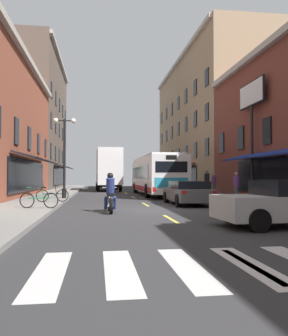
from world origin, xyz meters
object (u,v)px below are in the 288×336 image
object	(u,v)px
street_lamp_twin	(64,154)
pedestrian_far	(214,183)
transit_bus	(155,175)
pedestrian_rear	(207,182)
pedestrian_mid	(236,186)
box_truck	(108,170)
bicycle_mid	(39,200)
bicycle_near	(53,195)
billboard_sign	(252,107)
sedan_near	(188,192)
motorcycle_rider	(110,195)

from	to	relation	value
street_lamp_twin	pedestrian_far	bearing A→B (deg)	18.84
transit_bus	pedestrian_far	size ratio (longest dim) A/B	7.57
pedestrian_far	pedestrian_rear	size ratio (longest dim) A/B	0.90
pedestrian_mid	pedestrian_far	world-z (taller)	pedestrian_far
box_truck	pedestrian_mid	distance (m)	18.92
transit_bus	bicycle_mid	world-z (taller)	transit_bus
box_truck	bicycle_mid	xyz separation A→B (m)	(-3.63, -21.32, -1.70)
pedestrian_far	street_lamp_twin	world-z (taller)	street_lamp_twin
box_truck	pedestrian_rear	bearing A→B (deg)	-60.94
transit_bus	bicycle_near	xyz separation A→B (m)	(-7.03, -8.50, -1.11)
bicycle_near	pedestrian_far	size ratio (longest dim) A/B	1.02
pedestrian_far	street_lamp_twin	bearing A→B (deg)	39.83
pedestrian_mid	pedestrian_rear	world-z (taller)	pedestrian_rear
billboard_sign	bicycle_near	bearing A→B (deg)	-172.90
sedan_near	bicycle_near	world-z (taller)	sedan_near
billboard_sign	bicycle_mid	size ratio (longest dim) A/B	4.35
transit_bus	box_truck	size ratio (longest dim) A/B	1.52
bicycle_near	pedestrian_rear	xyz separation A→B (m)	(10.30, 5.32, 0.59)
sedan_near	pedestrian_mid	distance (m)	3.28
billboard_sign	bicycle_mid	bearing A→B (deg)	-156.18
box_truck	pedestrian_rear	world-z (taller)	box_truck
box_truck	pedestrian_mid	xyz separation A→B (m)	(6.74, -17.63, -1.24)
billboard_sign	street_lamp_twin	bearing A→B (deg)	171.53
transit_bus	motorcycle_rider	bearing A→B (deg)	-107.36
bicycle_near	bicycle_mid	world-z (taller)	same
billboard_sign	bicycle_near	size ratio (longest dim) A/B	4.36
bicycle_mid	pedestrian_mid	world-z (taller)	pedestrian_mid
billboard_sign	transit_bus	bearing A→B (deg)	125.35
transit_bus	pedestrian_mid	distance (m)	9.27
billboard_sign	box_truck	xyz separation A→B (m)	(-8.46, 15.99, -3.65)
sedan_near	motorcycle_rider	xyz separation A→B (m)	(-4.26, -3.49, 0.05)
motorcycle_rider	pedestrian_far	size ratio (longest dim) A/B	1.26
transit_bus	bicycle_near	size ratio (longest dim) A/B	7.38
transit_bus	box_truck	world-z (taller)	box_truck
pedestrian_rear	pedestrian_far	bearing A→B (deg)	10.74
bicycle_near	pedestrian_far	world-z (taller)	pedestrian_far
transit_bus	sedan_near	world-z (taller)	transit_bus
bicycle_mid	pedestrian_mid	xyz separation A→B (m)	(10.37, 3.69, 0.46)
motorcycle_rider	street_lamp_twin	bearing A→B (deg)	108.30
transit_bus	pedestrian_mid	bearing A→B (deg)	-69.42
bicycle_mid	billboard_sign	bearing A→B (deg)	23.82
bicycle_mid	sedan_near	bearing A→B (deg)	20.29
box_truck	bicycle_near	xyz separation A→B (m)	(-3.54, -17.48, -1.70)
billboard_sign	pedestrian_rear	distance (m)	6.34
billboard_sign	motorcycle_rider	distance (m)	12.11
box_truck	sedan_near	xyz separation A→B (m)	(3.64, -18.64, -1.54)
transit_bus	motorcycle_rider	xyz separation A→B (m)	(-4.11, -13.15, -0.91)
billboard_sign	sedan_near	xyz separation A→B (m)	(-4.83, -2.65, -5.19)
motorcycle_rider	street_lamp_twin	size ratio (longest dim) A/B	0.41
pedestrian_rear	billboard_sign	bearing A→B (deg)	-112.19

